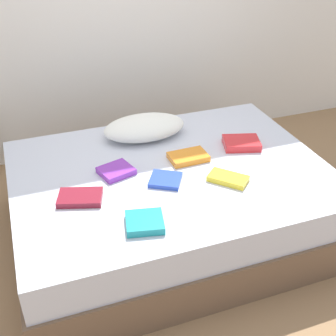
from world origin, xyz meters
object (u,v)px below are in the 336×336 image
at_px(pillow, 144,127).
at_px(textbook_red, 241,143).
at_px(textbook_blue, 166,180).
at_px(textbook_yellow, 228,179).
at_px(textbook_maroon, 80,198).
at_px(textbook_orange, 188,157).
at_px(textbook_purple, 116,171).
at_px(textbook_teal, 145,222).
at_px(bed, 171,202).

height_order(pillow, textbook_red, pillow).
distance_m(textbook_blue, textbook_yellow, 0.38).
relative_size(textbook_blue, textbook_maroon, 0.74).
xyz_separation_m(textbook_blue, textbook_orange, (0.23, 0.19, 0.01)).
height_order(textbook_red, textbook_yellow, textbook_red).
bearing_deg(textbook_blue, textbook_orange, 71.16).
distance_m(textbook_orange, textbook_yellow, 0.34).
bearing_deg(textbook_orange, textbook_red, 3.77).
relative_size(textbook_purple, textbook_teal, 1.00).
height_order(bed, textbook_purple, textbook_purple).
xyz_separation_m(textbook_blue, textbook_maroon, (-0.52, -0.01, 0.00)).
relative_size(textbook_orange, textbook_teal, 1.25).
xyz_separation_m(bed, textbook_maroon, (-0.60, -0.13, 0.27)).
height_order(pillow, textbook_orange, pillow).
height_order(pillow, textbook_yellow, pillow).
bearing_deg(textbook_yellow, textbook_purple, -160.34).
height_order(pillow, textbook_teal, pillow).
relative_size(textbook_purple, textbook_yellow, 0.84).
distance_m(textbook_blue, textbook_red, 0.68).
relative_size(textbook_maroon, textbook_purple, 1.26).
xyz_separation_m(textbook_purple, textbook_red, (0.89, 0.04, 0.01)).
relative_size(bed, textbook_yellow, 8.61).
bearing_deg(textbook_maroon, pillow, 64.40).
bearing_deg(bed, pillow, 92.70).
relative_size(bed, textbook_blue, 10.91).
height_order(textbook_blue, textbook_red, textbook_red).
height_order(textbook_maroon, textbook_orange, textbook_orange).
bearing_deg(textbook_maroon, textbook_teal, -33.23).
height_order(textbook_purple, textbook_teal, textbook_teal).
height_order(bed, textbook_red, textbook_red).
relative_size(textbook_blue, textbook_teal, 0.93).
bearing_deg(textbook_yellow, pillow, 159.49).
bearing_deg(textbook_purple, textbook_blue, -53.11).
bearing_deg(textbook_teal, textbook_red, 45.78).
height_order(bed, pillow, pillow).
xyz_separation_m(textbook_maroon, textbook_red, (1.15, 0.24, 0.01)).
distance_m(pillow, textbook_teal, 0.99).
distance_m(textbook_blue, textbook_teal, 0.43).
relative_size(textbook_teal, textbook_yellow, 0.84).
bearing_deg(pillow, textbook_blue, -95.30).
height_order(bed, textbook_yellow, textbook_yellow).
height_order(textbook_blue, textbook_teal, textbook_teal).
bearing_deg(textbook_maroon, textbook_blue, 18.83).
bearing_deg(textbook_yellow, textbook_orange, 159.18).
distance_m(bed, textbook_orange, 0.32).
bearing_deg(bed, textbook_maroon, -167.56).
distance_m(bed, textbook_yellow, 0.46).
bearing_deg(pillow, textbook_orange, -66.94).
bearing_deg(textbook_red, bed, -152.02).
bearing_deg(textbook_teal, textbook_maroon, 141.28).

